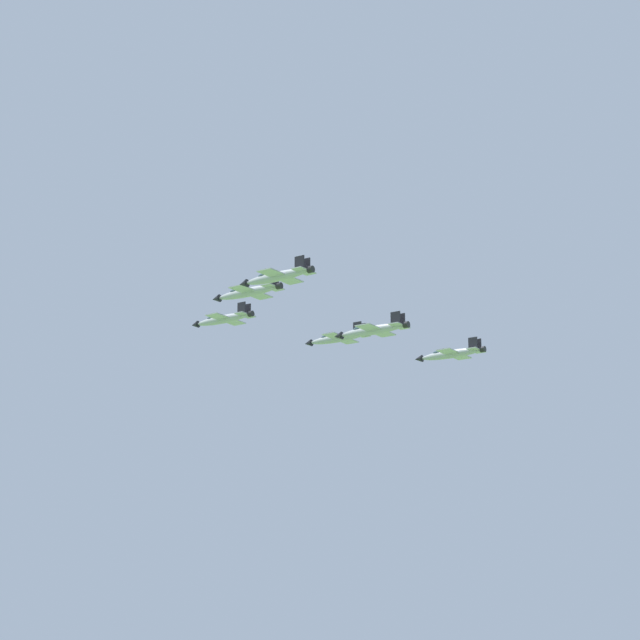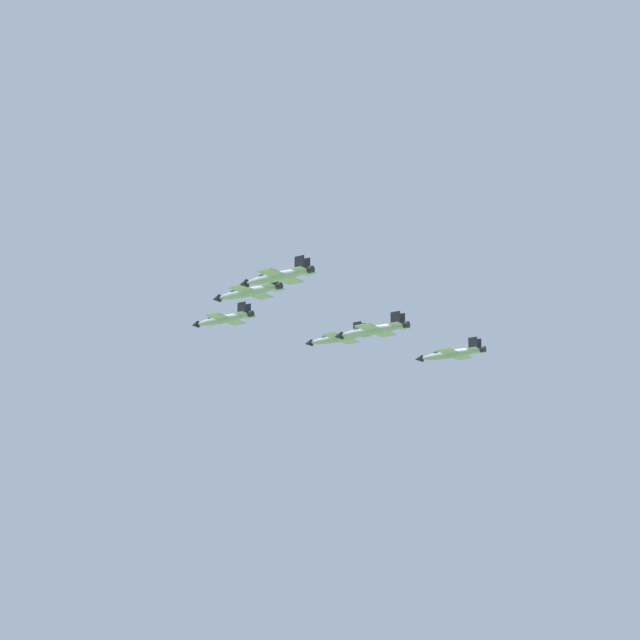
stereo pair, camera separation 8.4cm
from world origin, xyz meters
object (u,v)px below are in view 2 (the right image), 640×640
(jet_lead, at_px, (223,319))
(jet_left_outer, at_px, (277,276))
(jet_right_outer, at_px, (451,354))
(jet_slot_rear, at_px, (372,330))
(jet_left_wingman, at_px, (248,292))
(jet_right_wingman, at_px, (338,338))

(jet_lead, distance_m, jet_left_outer, 45.54)
(jet_right_outer, bearing_deg, jet_slot_rear, 89.33)
(jet_left_wingman, distance_m, jet_left_outer, 22.96)
(jet_right_wingman, height_order, jet_left_outer, jet_right_wingman)
(jet_slot_rear, bearing_deg, jet_right_outer, -90.77)
(jet_lead, distance_m, jet_left_wingman, 22.66)
(jet_lead, xyz_separation_m, jet_right_wingman, (20.51, -9.58, -3.22))
(jet_lead, relative_size, jet_left_wingman, 0.98)
(jet_lead, xyz_separation_m, jet_left_wingman, (-6.15, -21.79, -1.01))
(jet_left_outer, bearing_deg, jet_left_wingman, -39.36)
(jet_lead, bearing_deg, jet_slot_rear, -179.32)
(jet_left_outer, xyz_separation_m, jet_slot_rear, (26.66, 12.21, -2.62))
(jet_lead, bearing_deg, jet_right_outer, -138.96)
(jet_right_wingman, distance_m, jet_slot_rear, 23.03)
(jet_right_wingman, xyz_separation_m, jet_right_outer, (20.51, -9.58, -2.61))
(jet_lead, height_order, jet_left_wingman, jet_lead)
(jet_right_wingman, height_order, jet_slot_rear, jet_right_wingman)
(jet_right_wingman, distance_m, jet_right_outer, 22.79)
(jet_left_wingman, xyz_separation_m, jet_right_outer, (47.18, 2.63, -4.83))
(jet_left_wingman, relative_size, jet_right_wingman, 1.04)
(jet_right_wingman, relative_size, jet_left_outer, 0.99)
(jet_left_wingman, height_order, jet_right_outer, jet_left_wingman)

